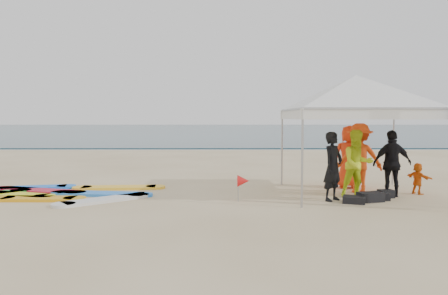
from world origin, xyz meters
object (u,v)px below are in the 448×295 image
at_px(person_yellow, 357,164).
at_px(person_orange_a, 359,158).
at_px(person_black_a, 333,166).
at_px(person_seated, 418,178).
at_px(canopy_tent, 356,76).
at_px(marker_pennant, 243,181).
at_px(person_black_b, 392,164).
at_px(surfboard_spread, 54,193).
at_px(person_orange_b, 349,157).

relative_size(person_yellow, person_orange_a, 0.92).
xyz_separation_m(person_black_a, person_seated, (2.45, 0.90, -0.42)).
bearing_deg(canopy_tent, marker_pennant, -161.91).
bearing_deg(person_black_b, person_orange_a, -48.34).
height_order(person_black_a, person_seated, person_black_a).
bearing_deg(canopy_tent, person_black_b, -18.85).
height_order(person_yellow, canopy_tent, canopy_tent).
xyz_separation_m(person_black_b, person_seated, (0.82, 0.37, -0.43)).
bearing_deg(person_orange_a, person_seated, 179.02).
bearing_deg(person_orange_a, person_black_a, 57.97).
distance_m(person_black_a, person_black_b, 1.71).
xyz_separation_m(person_orange_a, marker_pennant, (-3.14, -1.27, -0.43)).
distance_m(marker_pennant, surfboard_spread, 5.00).
bearing_deg(marker_pennant, person_seated, 12.51).
bearing_deg(person_orange_b, surfboard_spread, 12.54).
height_order(person_black_b, marker_pennant, person_black_b).
bearing_deg(person_orange_b, marker_pennant, 38.38).
xyz_separation_m(person_orange_a, person_seated, (1.46, -0.25, -0.51)).
bearing_deg(person_orange_a, surfboard_spread, 10.67).
bearing_deg(person_seated, person_orange_b, 31.09).
distance_m(person_orange_a, marker_pennant, 3.42).
relative_size(person_black_a, surfboard_spread, 0.33).
xyz_separation_m(person_seated, surfboard_spread, (-9.48, -0.02, -0.37)).
distance_m(person_yellow, surfboard_spread, 7.81).
bearing_deg(surfboard_spread, person_black_a, -7.09).
xyz_separation_m(person_black_a, marker_pennant, (-2.16, -0.13, -0.33)).
relative_size(person_orange_a, person_black_b, 1.10).
xyz_separation_m(person_black_b, canopy_tent, (-0.87, 0.30, 2.22)).
height_order(person_black_b, surfboard_spread, person_black_b).
xyz_separation_m(person_orange_b, marker_pennant, (-3.08, -2.00, -0.39)).
bearing_deg(person_yellow, canopy_tent, 78.32).
distance_m(person_orange_a, person_black_b, 0.89).
height_order(person_black_b, person_orange_b, person_orange_b).
bearing_deg(canopy_tent, person_yellow, -94.15).
height_order(person_yellow, person_black_b, person_yellow).
bearing_deg(person_black_a, person_black_b, -26.00).
bearing_deg(person_yellow, person_black_a, -154.69).
bearing_deg(person_black_b, person_black_a, 13.78).
bearing_deg(person_seated, surfboard_spread, 64.12).
bearing_deg(person_yellow, person_black_b, -3.78).
bearing_deg(person_seated, person_black_a, 84.11).
distance_m(person_black_a, person_orange_a, 1.52).
bearing_deg(person_yellow, person_seated, 6.35).
bearing_deg(canopy_tent, person_black_a, -132.50).
xyz_separation_m(person_orange_b, person_seated, (1.52, -0.98, -0.48)).
distance_m(person_orange_a, person_orange_b, 0.74).
bearing_deg(person_black_a, marker_pennant, 139.21).
bearing_deg(person_black_a, canopy_tent, 3.38).
bearing_deg(canopy_tent, person_orange_b, 80.92).
relative_size(person_orange_a, person_seated, 2.25).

